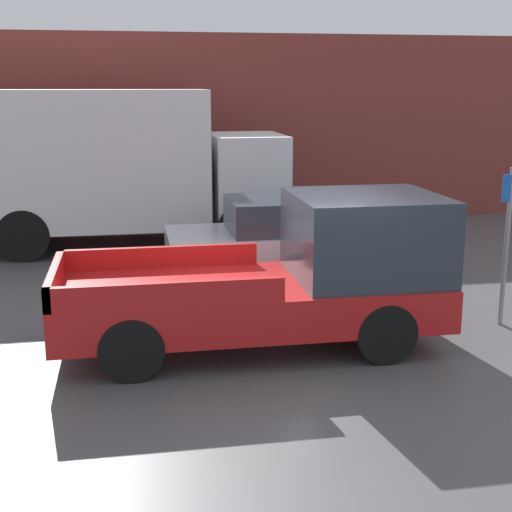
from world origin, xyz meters
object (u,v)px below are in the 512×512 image
Objects in this scene: car at (290,238)px; newspaper_box at (246,202)px; pickup_truck at (293,276)px; parking_sign at (507,238)px; delivery_truck at (107,164)px.

newspaper_box is at bearing 88.63° from car.
pickup_truck is 3.36m from parking_sign.
pickup_truck reaches higher than newspaper_box.
delivery_truck is (-2.65, 6.83, 0.90)m from pickup_truck.
newspaper_box is (0.85, 9.06, -0.41)m from pickup_truck.
car is (0.71, 3.30, -0.18)m from pickup_truck.
car is at bearing 130.52° from parking_sign.
car is 4.07m from parking_sign.
car is 4.99m from delivery_truck.
car is 0.61× the size of delivery_truck.
delivery_truck is at bearing -147.46° from newspaper_box.
pickup_truck is 1.19× the size of car.
pickup_truck is at bearing -95.35° from newspaper_box.
parking_sign is 9.21m from newspaper_box.
parking_sign reaches higher than newspaper_box.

